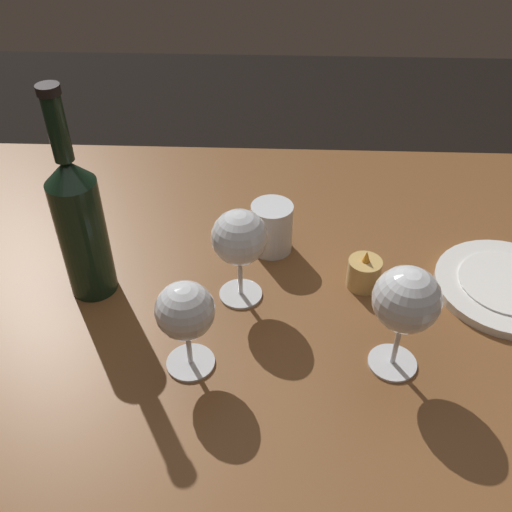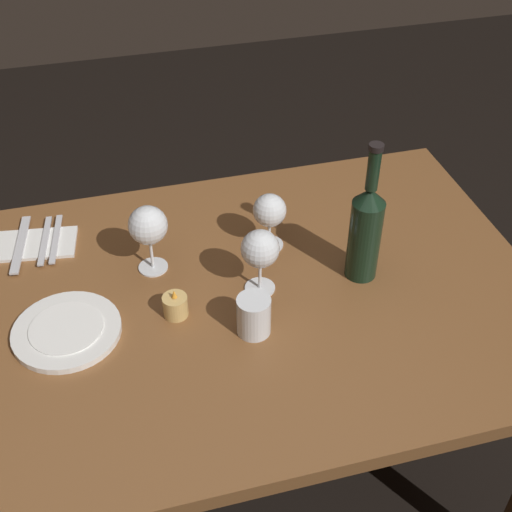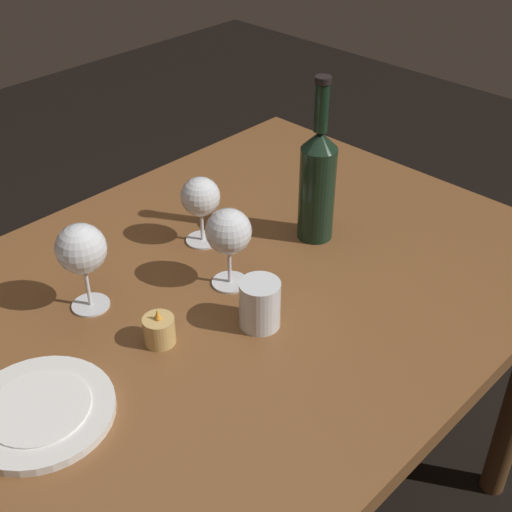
{
  "view_description": "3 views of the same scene",
  "coord_description": "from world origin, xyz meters",
  "px_view_note": "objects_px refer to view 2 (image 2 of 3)",
  "views": [
    {
      "loc": [
        0.01,
        -0.65,
        1.35
      ],
      "look_at": [
        -0.02,
        0.0,
        0.81
      ],
      "focal_mm": 40.54,
      "sensor_mm": 36.0,
      "label": 1
    },
    {
      "loc": [
        0.24,
        1.04,
        1.75
      ],
      "look_at": [
        -0.04,
        -0.01,
        0.83
      ],
      "focal_mm": 47.91,
      "sensor_mm": 36.0,
      "label": 2
    },
    {
      "loc": [
        0.65,
        0.72,
        1.5
      ],
      "look_at": [
        -0.08,
        0.02,
        0.8
      ],
      "focal_mm": 48.78,
      "sensor_mm": 36.0,
      "label": 3
    }
  ],
  "objects_px": {
    "wine_glass_left": "(260,250)",
    "votive_candle": "(175,306)",
    "fork_outer": "(56,239)",
    "folded_napkin": "(34,244)",
    "fork_inner": "(45,240)",
    "water_tumbler": "(253,317)",
    "table_knife": "(21,244)",
    "wine_glass_centre": "(148,227)",
    "wine_glass_right": "(270,212)",
    "wine_bottle": "(366,230)",
    "dinner_plate": "(67,330)"
  },
  "relations": [
    {
      "from": "wine_glass_left",
      "to": "votive_candle",
      "type": "xyz_separation_m",
      "value": [
        0.19,
        0.03,
        -0.09
      ]
    },
    {
      "from": "votive_candle",
      "to": "fork_outer",
      "type": "relative_size",
      "value": 0.37
    },
    {
      "from": "folded_napkin",
      "to": "fork_inner",
      "type": "xyz_separation_m",
      "value": [
        -0.03,
        0.0,
        0.01
      ]
    },
    {
      "from": "fork_outer",
      "to": "water_tumbler",
      "type": "bearing_deg",
      "value": 133.46
    },
    {
      "from": "fork_inner",
      "to": "table_knife",
      "type": "distance_m",
      "value": 0.06
    },
    {
      "from": "wine_glass_centre",
      "to": "folded_napkin",
      "type": "xyz_separation_m",
      "value": [
        0.26,
        -0.15,
        -0.11
      ]
    },
    {
      "from": "wine_glass_left",
      "to": "fork_outer",
      "type": "height_order",
      "value": "wine_glass_left"
    },
    {
      "from": "wine_glass_right",
      "to": "fork_inner",
      "type": "distance_m",
      "value": 0.53
    },
    {
      "from": "water_tumbler",
      "to": "wine_glass_centre",
      "type": "bearing_deg",
      "value": -55.6
    },
    {
      "from": "wine_glass_centre",
      "to": "wine_bottle",
      "type": "xyz_separation_m",
      "value": [
        -0.44,
        0.14,
        0.01
      ]
    },
    {
      "from": "table_knife",
      "to": "wine_bottle",
      "type": "bearing_deg",
      "value": 158.46
    },
    {
      "from": "wine_bottle",
      "to": "folded_napkin",
      "type": "xyz_separation_m",
      "value": [
        0.7,
        -0.29,
        -0.12
      ]
    },
    {
      "from": "wine_glass_centre",
      "to": "fork_outer",
      "type": "distance_m",
      "value": 0.28
    },
    {
      "from": "wine_bottle",
      "to": "fork_outer",
      "type": "distance_m",
      "value": 0.72
    },
    {
      "from": "wine_glass_left",
      "to": "fork_inner",
      "type": "bearing_deg",
      "value": -31.92
    },
    {
      "from": "water_tumbler",
      "to": "fork_outer",
      "type": "relative_size",
      "value": 0.47
    },
    {
      "from": "wine_glass_left",
      "to": "dinner_plate",
      "type": "xyz_separation_m",
      "value": [
        0.41,
        0.03,
        -0.1
      ]
    },
    {
      "from": "dinner_plate",
      "to": "table_knife",
      "type": "height_order",
      "value": "dinner_plate"
    },
    {
      "from": "wine_glass_right",
      "to": "wine_glass_left",
      "type": "bearing_deg",
      "value": 66.67
    },
    {
      "from": "water_tumbler",
      "to": "wine_glass_left",
      "type": "bearing_deg",
      "value": -111.28
    },
    {
      "from": "water_tumbler",
      "to": "votive_candle",
      "type": "distance_m",
      "value": 0.17
    },
    {
      "from": "wine_glass_left",
      "to": "table_knife",
      "type": "height_order",
      "value": "wine_glass_left"
    },
    {
      "from": "water_tumbler",
      "to": "fork_inner",
      "type": "height_order",
      "value": "water_tumbler"
    },
    {
      "from": "wine_glass_centre",
      "to": "table_knife",
      "type": "xyz_separation_m",
      "value": [
        0.29,
        -0.15,
        -0.11
      ]
    },
    {
      "from": "wine_glass_left",
      "to": "wine_glass_centre",
      "type": "height_order",
      "value": "wine_glass_centre"
    },
    {
      "from": "wine_glass_left",
      "to": "table_knife",
      "type": "relative_size",
      "value": 0.72
    },
    {
      "from": "wine_glass_right",
      "to": "wine_glass_centre",
      "type": "height_order",
      "value": "wine_glass_centre"
    },
    {
      "from": "votive_candle",
      "to": "folded_napkin",
      "type": "xyz_separation_m",
      "value": [
        0.28,
        -0.31,
        -0.02
      ]
    },
    {
      "from": "wine_glass_left",
      "to": "wine_bottle",
      "type": "xyz_separation_m",
      "value": [
        -0.23,
        0.01,
        0.02
      ]
    },
    {
      "from": "wine_glass_left",
      "to": "folded_napkin",
      "type": "xyz_separation_m",
      "value": [
        0.47,
        -0.28,
        -0.1
      ]
    },
    {
      "from": "wine_glass_right",
      "to": "table_knife",
      "type": "xyz_separation_m",
      "value": [
        0.56,
        -0.14,
        -0.09
      ]
    },
    {
      "from": "wine_bottle",
      "to": "dinner_plate",
      "type": "relative_size",
      "value": 1.5
    },
    {
      "from": "water_tumbler",
      "to": "table_knife",
      "type": "xyz_separation_m",
      "value": [
        0.45,
        -0.39,
        -0.03
      ]
    },
    {
      "from": "folded_napkin",
      "to": "wine_glass_right",
      "type": "bearing_deg",
      "value": 165.29
    },
    {
      "from": "wine_glass_right",
      "to": "votive_candle",
      "type": "distance_m",
      "value": 0.31
    },
    {
      "from": "table_knife",
      "to": "dinner_plate",
      "type": "bearing_deg",
      "value": 106.25
    },
    {
      "from": "water_tumbler",
      "to": "fork_outer",
      "type": "xyz_separation_m",
      "value": [
        0.37,
        -0.39,
        -0.03
      ]
    },
    {
      "from": "dinner_plate",
      "to": "table_knife",
      "type": "distance_m",
      "value": 0.32
    },
    {
      "from": "wine_glass_left",
      "to": "water_tumbler",
      "type": "bearing_deg",
      "value": 68.72
    },
    {
      "from": "votive_candle",
      "to": "wine_bottle",
      "type": "bearing_deg",
      "value": -177.15
    },
    {
      "from": "wine_glass_right",
      "to": "dinner_plate",
      "type": "height_order",
      "value": "wine_glass_right"
    },
    {
      "from": "fork_inner",
      "to": "wine_glass_centre",
      "type": "bearing_deg",
      "value": 147.09
    },
    {
      "from": "wine_bottle",
      "to": "fork_outer",
      "type": "relative_size",
      "value": 1.83
    },
    {
      "from": "wine_glass_right",
      "to": "wine_bottle",
      "type": "bearing_deg",
      "value": 138.68
    },
    {
      "from": "dinner_plate",
      "to": "wine_glass_left",
      "type": "bearing_deg",
      "value": -176.1
    },
    {
      "from": "folded_napkin",
      "to": "table_knife",
      "type": "height_order",
      "value": "table_knife"
    },
    {
      "from": "fork_inner",
      "to": "dinner_plate",
      "type": "bearing_deg",
      "value": 96.34
    },
    {
      "from": "wine_bottle",
      "to": "fork_inner",
      "type": "xyz_separation_m",
      "value": [
        0.67,
        -0.29,
        -0.11
      ]
    },
    {
      "from": "table_knife",
      "to": "fork_outer",
      "type": "bearing_deg",
      "value": 180.0
    },
    {
      "from": "fork_outer",
      "to": "table_knife",
      "type": "xyz_separation_m",
      "value": [
        0.08,
        0.0,
        0.0
      ]
    }
  ]
}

